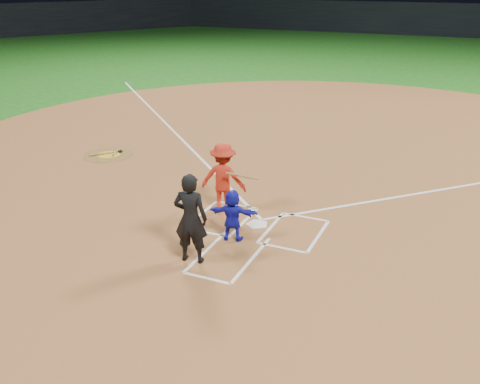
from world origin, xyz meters
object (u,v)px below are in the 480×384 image
at_px(umpire, 191,218).
at_px(batter_at_plate, 223,178).
at_px(on_deck_circle, 108,155).
at_px(catcher, 233,215).
at_px(home_plate, 257,224).

xyz_separation_m(umpire, batter_at_plate, (-0.50, 2.67, -0.08)).
distance_m(on_deck_circle, batter_at_plate, 6.37).
bearing_deg(batter_at_plate, catcher, -57.15).
xyz_separation_m(catcher, umpire, (-0.40, -1.27, 0.39)).
bearing_deg(umpire, catcher, -116.95).
bearing_deg(on_deck_circle, catcher, -31.48).
distance_m(on_deck_circle, umpire, 8.25).
relative_size(on_deck_circle, umpire, 0.84).
bearing_deg(batter_at_plate, umpire, -79.36).
bearing_deg(catcher, on_deck_circle, -42.92).
xyz_separation_m(home_plate, batter_at_plate, (-1.14, 0.41, 0.93)).
bearing_deg(on_deck_circle, batter_at_plate, -24.91).
relative_size(home_plate, catcher, 0.48).
relative_size(home_plate, on_deck_circle, 0.35).
bearing_deg(home_plate, on_deck_circle, -24.13).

